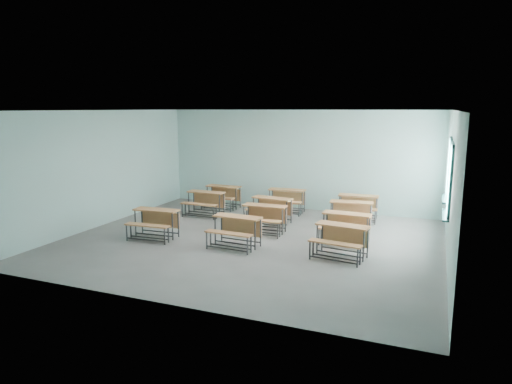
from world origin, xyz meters
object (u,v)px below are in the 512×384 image
desk_unit_r0c0 (155,219)px  desk_unit_r0c2 (341,236)px  desk_unit_r0c1 (236,227)px  desk_unit_r2c0 (205,200)px  desk_unit_r2c1 (271,206)px  desk_unit_r3c1 (286,197)px  desk_unit_r3c2 (358,204)px  desk_unit_r2c2 (351,211)px  desk_unit_r1c1 (264,215)px  desk_unit_r1c2 (346,223)px  desk_unit_r3c0 (222,193)px

desk_unit_r0c0 → desk_unit_r0c2: bearing=-0.9°
desk_unit_r0c1 → desk_unit_r2c0: size_ratio=1.03×
desk_unit_r0c1 → desk_unit_r2c1: size_ratio=0.96×
desk_unit_r0c0 → desk_unit_r0c1: (2.21, 0.09, 0.00)m
desk_unit_r3c1 → desk_unit_r3c2: 2.27m
desk_unit_r2c1 → desk_unit_r3c1: size_ratio=1.05×
desk_unit_r2c0 → desk_unit_r2c2: 4.44m
desk_unit_r2c0 → desk_unit_r2c2: size_ratio=0.96×
desk_unit_r1c1 → desk_unit_r3c2: size_ratio=0.98×
desk_unit_r0c0 → desk_unit_r3c2: size_ratio=1.00×
desk_unit_r0c1 → desk_unit_r3c2: bearing=62.5°
desk_unit_r1c2 → desk_unit_r0c2: bearing=-82.4°
desk_unit_r1c2 → desk_unit_r2c1: same height
desk_unit_r1c1 → desk_unit_r2c1: size_ratio=0.95×
desk_unit_r2c0 → desk_unit_r0c1: bearing=-49.1°
desk_unit_r0c2 → desk_unit_r2c2: size_ratio=1.03×
desk_unit_r2c0 → desk_unit_r1c1: bearing=-25.9°
desk_unit_r2c1 → desk_unit_r3c1: bearing=97.6°
desk_unit_r0c2 → desk_unit_r2c0: bearing=160.2°
desk_unit_r2c0 → desk_unit_r3c2: 4.61m
desk_unit_r0c1 → desk_unit_r1c2: same height
desk_unit_r0c2 → desk_unit_r1c1: size_ratio=1.06×
desk_unit_r0c0 → desk_unit_r2c2: 5.26m
desk_unit_r2c2 → desk_unit_r2c0: bearing=177.2°
desk_unit_r3c1 → desk_unit_r3c2: same height
desk_unit_r1c1 → desk_unit_r3c0: size_ratio=1.00×
desk_unit_r2c2 → desk_unit_r3c0: (-4.40, 1.00, 0.00)m
desk_unit_r0c1 → desk_unit_r1c1: 1.42m
desk_unit_r0c1 → desk_unit_r1c1: same height
desk_unit_r0c1 → desk_unit_r3c0: size_ratio=1.01×
desk_unit_r2c2 → desk_unit_r3c1: size_ratio=1.02×
desk_unit_r2c0 → desk_unit_r2c2: (4.44, 0.14, 0.00)m
desk_unit_r0c2 → desk_unit_r3c2: 3.64m
desk_unit_r3c1 → desk_unit_r0c2: bearing=-59.1°
desk_unit_r0c0 → desk_unit_r2c0: size_ratio=1.03×
desk_unit_r0c2 → desk_unit_r3c2: size_ratio=1.04×
desk_unit_r0c1 → desk_unit_r2c2: (2.22, 2.73, 0.00)m
desk_unit_r2c2 → desk_unit_r3c2: bearing=84.2°
desk_unit_r3c1 → desk_unit_r1c2: bearing=-50.4°
desk_unit_r2c0 → desk_unit_r3c1: 2.56m
desk_unit_r2c1 → desk_unit_r3c1: (-0.01, 1.46, 0.00)m
desk_unit_r1c2 → desk_unit_r1c1: bearing=178.4°
desk_unit_r2c1 → desk_unit_r3c0: 2.52m
desk_unit_r1c2 → desk_unit_r2c2: same height
desk_unit_r0c2 → desk_unit_r2c0: same height
desk_unit_r0c2 → desk_unit_r2c1: same height
desk_unit_r0c1 → desk_unit_r1c1: size_ratio=1.01×
desk_unit_r1c2 → desk_unit_r2c2: bearing=97.2°
desk_unit_r2c2 → desk_unit_r3c2: 1.03m
desk_unit_r3c0 → desk_unit_r3c2: size_ratio=0.98×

